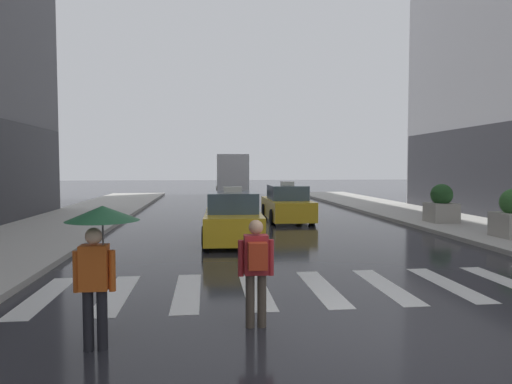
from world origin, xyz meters
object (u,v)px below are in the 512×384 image
object	(u,v)px
taxi_lead	(233,219)
planter_mid_block	(441,205)
pedestrian_with_backpack	(256,265)
taxi_second	(287,205)
box_truck	(231,175)
pedestrian_with_umbrella	(100,238)

from	to	relation	value
taxi_lead	planter_mid_block	distance (m)	9.37
pedestrian_with_backpack	planter_mid_block	bearing A→B (deg)	50.58
taxi_lead	taxi_second	xyz separation A→B (m)	(2.81, 5.28, 0.00)
taxi_lead	planter_mid_block	world-z (taller)	taxi_lead
box_truck	pedestrian_with_backpack	world-z (taller)	box_truck
box_truck	planter_mid_block	world-z (taller)	box_truck
taxi_lead	box_truck	world-z (taller)	box_truck
taxi_second	pedestrian_with_backpack	xyz separation A→B (m)	(-2.94, -13.46, 0.25)
planter_mid_block	taxi_second	bearing A→B (deg)	158.28
box_truck	pedestrian_with_backpack	size ratio (longest dim) A/B	4.59
box_truck	pedestrian_with_umbrella	bearing A→B (deg)	-96.80
pedestrian_with_umbrella	pedestrian_with_backpack	bearing A→B (deg)	15.39
taxi_lead	pedestrian_with_umbrella	distance (m)	9.10
pedestrian_with_backpack	taxi_second	bearing A→B (deg)	77.69
planter_mid_block	pedestrian_with_backpack	bearing A→B (deg)	-129.42
box_truck	pedestrian_with_umbrella	world-z (taller)	box_truck
pedestrian_with_umbrella	pedestrian_with_backpack	size ratio (longest dim) A/B	1.18
taxi_second	pedestrian_with_umbrella	bearing A→B (deg)	-109.90
pedestrian_with_umbrella	box_truck	bearing A→B (deg)	83.20
box_truck	pedestrian_with_umbrella	distance (m)	28.19
pedestrian_with_backpack	taxi_lead	bearing A→B (deg)	89.08
pedestrian_with_umbrella	taxi_second	bearing A→B (deg)	70.10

